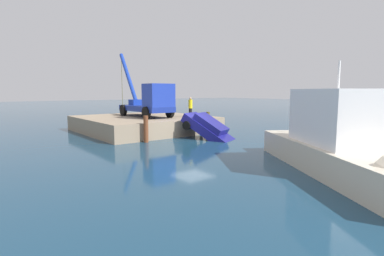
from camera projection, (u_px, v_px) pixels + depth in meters
ground at (193, 141)px, 21.37m from camera, size 200.00×200.00×0.00m
dock at (144, 124)px, 26.73m from camera, size 10.12×9.98×1.28m
crane_truck at (150, 101)px, 25.81m from camera, size 9.37×2.66×6.03m
dock_worker at (190, 107)px, 26.21m from camera, size 0.34×0.34×1.70m
salvaged_car at (210, 130)px, 22.24m from camera, size 4.39×3.25×2.81m
moored_yacht at (363, 166)px, 11.58m from camera, size 12.10×9.18×6.10m
piling_near at (146, 129)px, 20.78m from camera, size 0.32×0.32×1.83m
piling_mid at (208, 124)px, 23.96m from camera, size 0.30×0.30×1.87m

